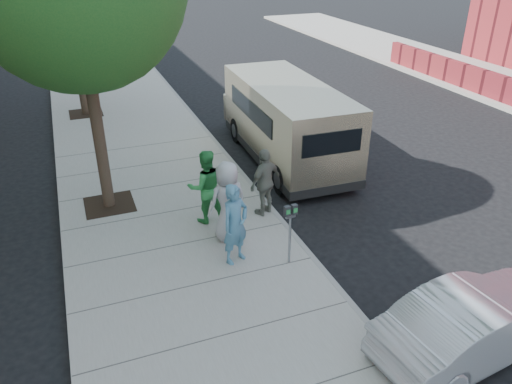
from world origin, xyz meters
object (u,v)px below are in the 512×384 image
(van, at_px, (285,120))
(parking_meter, at_px, (290,222))
(person_striped_polo, at_px, (265,182))
(person_officer, at_px, (235,224))
(person_green_shirt, at_px, (206,187))
(person_gray_shirt, at_px, (228,201))
(sedan, at_px, (477,322))

(van, bearing_deg, parking_meter, -111.10)
(parking_meter, xyz_separation_m, person_striped_polo, (0.30, 2.07, -0.13))
(person_officer, height_order, person_green_shirt, person_green_shirt)
(parking_meter, distance_m, person_gray_shirt, 1.61)
(parking_meter, bearing_deg, person_striped_polo, 77.85)
(person_officer, distance_m, person_green_shirt, 1.79)
(person_gray_shirt, bearing_deg, person_green_shirt, -86.07)
(parking_meter, relative_size, person_striped_polo, 0.80)
(parking_meter, xyz_separation_m, person_officer, (-1.01, 0.46, -0.10))
(van, height_order, person_gray_shirt, van)
(person_officer, relative_size, person_green_shirt, 0.98)
(van, distance_m, person_green_shirt, 4.46)
(parking_meter, relative_size, sedan, 0.36)
(van, relative_size, person_striped_polo, 3.82)
(van, bearing_deg, person_officer, -122.19)
(sedan, bearing_deg, person_green_shirt, 21.59)
(person_green_shirt, bearing_deg, parking_meter, 118.41)
(person_striped_polo, bearing_deg, sedan, 79.29)
(sedan, bearing_deg, van, -9.40)
(person_green_shirt, bearing_deg, sedan, 120.81)
(person_officer, bearing_deg, van, 31.17)
(parking_meter, height_order, sedan, parking_meter)
(person_officer, relative_size, person_gray_shirt, 0.96)
(parking_meter, bearing_deg, person_gray_shirt, 118.82)
(parking_meter, height_order, van, van)
(sedan, xyz_separation_m, person_gray_shirt, (-2.75, 4.57, 0.45))
(parking_meter, relative_size, van, 0.21)
(person_green_shirt, distance_m, person_gray_shirt, 0.92)
(person_officer, xyz_separation_m, person_gray_shirt, (0.14, 0.89, 0.04))
(van, xyz_separation_m, person_officer, (-3.22, -4.75, -0.22))
(parking_meter, xyz_separation_m, person_gray_shirt, (-0.87, 1.35, -0.06))
(person_striped_polo, bearing_deg, person_green_shirt, -34.31)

